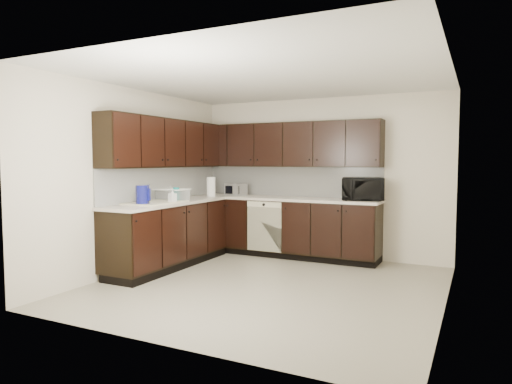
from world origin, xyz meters
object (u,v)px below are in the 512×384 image
storage_bin (172,195)px  sink (155,208)px  blue_pitcher (143,195)px  microwave (363,189)px  toaster_oven (236,189)px

storage_bin → sink: bearing=-89.1°
storage_bin → blue_pitcher: (0.04, -0.69, 0.05)m
microwave → storage_bin: size_ratio=1.38×
sink → microwave: bearing=35.3°
storage_bin → blue_pitcher: 0.69m
toaster_oven → storage_bin: toaster_oven is taller
sink → storage_bin: sink is taller
storage_bin → blue_pitcher: blue_pitcher is taller
toaster_oven → storage_bin: bearing=-84.1°
toaster_oven → storage_bin: size_ratio=0.74×
blue_pitcher → toaster_oven: bearing=88.8°
sink → microwave: microwave is taller
sink → blue_pitcher: 0.35m
sink → blue_pitcher: (0.04, -0.29, 0.19)m
toaster_oven → sink: bearing=-80.4°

